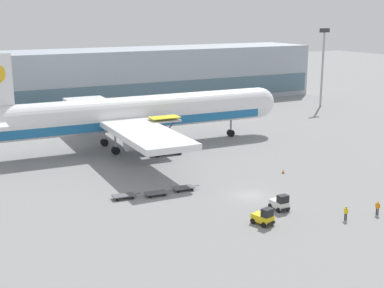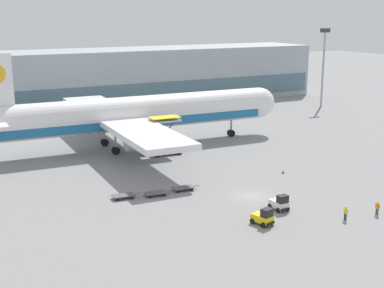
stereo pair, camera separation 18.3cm
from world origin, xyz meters
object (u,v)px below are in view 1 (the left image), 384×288
(baggage_tug_foreground, at_px, (264,217))
(traffic_cone_near, at_px, (283,171))
(baggage_dolly_second, at_px, (156,193))
(baggage_tug_mid, at_px, (280,203))
(ground_crew_near, at_px, (346,212))
(ground_crew_far, at_px, (378,207))
(airplane_main, at_px, (128,115))
(baggage_dolly_third, at_px, (184,188))
(baggage_dolly_lead, at_px, (124,196))
(light_mast, at_px, (323,61))
(scissor_lift_loader, at_px, (165,140))

(baggage_tug_foreground, distance_m, traffic_cone_near, 20.33)
(baggage_dolly_second, bearing_deg, baggage_tug_mid, -41.43)
(ground_crew_near, distance_m, ground_crew_far, 4.48)
(baggage_dolly_second, bearing_deg, airplane_main, 81.40)
(baggage_dolly_third, height_order, ground_crew_far, ground_crew_far)
(traffic_cone_near, bearing_deg, ground_crew_far, -91.63)
(baggage_dolly_lead, relative_size, ground_crew_far, 2.22)
(airplane_main, height_order, baggage_tug_mid, airplane_main)
(baggage_tug_foreground, relative_size, baggage_dolly_lead, 0.73)
(baggage_dolly_lead, bearing_deg, light_mast, 36.04)
(light_mast, xyz_separation_m, traffic_cone_near, (-43.42, -41.77, -11.05))
(ground_crew_far, bearing_deg, baggage_dolly_lead, 37.72)
(light_mast, bearing_deg, ground_crew_far, -126.06)
(scissor_lift_loader, bearing_deg, baggage_dolly_lead, -126.55)
(baggage_tug_mid, xyz_separation_m, ground_crew_far, (9.08, -6.61, 0.11))
(scissor_lift_loader, relative_size, baggage_tug_foreground, 2.30)
(light_mast, distance_m, ground_crew_near, 77.69)
(baggage_dolly_second, height_order, traffic_cone_near, traffic_cone_near)
(light_mast, height_order, baggage_dolly_lead, light_mast)
(baggage_tug_foreground, xyz_separation_m, baggage_tug_mid, (4.36, 2.79, 0.00))
(scissor_lift_loader, bearing_deg, light_mast, 25.50)
(baggage_dolly_lead, bearing_deg, scissor_lift_loader, 56.38)
(baggage_dolly_lead, height_order, baggage_dolly_second, same)
(baggage_tug_foreground, distance_m, baggage_dolly_third, 14.84)
(baggage_dolly_lead, relative_size, traffic_cone_near, 5.36)
(baggage_dolly_third, bearing_deg, traffic_cone_near, 5.43)
(baggage_tug_mid, relative_size, traffic_cone_near, 3.57)
(baggage_tug_mid, height_order, traffic_cone_near, baggage_tug_mid)
(baggage_dolly_third, bearing_deg, ground_crew_near, -52.30)
(airplane_main, xyz_separation_m, scissor_lift_loader, (3.93, -6.56, -3.51))
(ground_crew_near, bearing_deg, ground_crew_far, -106.43)
(light_mast, distance_m, baggage_tug_mid, 76.22)
(light_mast, xyz_separation_m, baggage_dolly_third, (-59.97, -41.92, -11.00))
(light_mast, height_order, airplane_main, light_mast)
(scissor_lift_loader, relative_size, baggage_dolly_third, 1.67)
(ground_crew_far, bearing_deg, traffic_cone_near, -15.54)
(ground_crew_near, bearing_deg, scissor_lift_loader, -1.29)
(baggage_dolly_third, distance_m, traffic_cone_near, 16.55)
(airplane_main, height_order, baggage_dolly_third, airplane_main)
(baggage_dolly_lead, height_order, baggage_dolly_third, same)
(baggage_tug_mid, distance_m, traffic_cone_near, 15.36)
(light_mast, relative_size, scissor_lift_loader, 3.07)
(baggage_tug_foreground, xyz_separation_m, traffic_cone_near, (13.97, 14.76, -0.53))
(scissor_lift_loader, bearing_deg, baggage_dolly_second, -116.26)
(scissor_lift_loader, bearing_deg, baggage_dolly_third, -105.67)
(scissor_lift_loader, height_order, baggage_dolly_second, scissor_lift_loader)
(baggage_tug_mid, xyz_separation_m, baggage_dolly_third, (-6.95, 11.82, -0.49))
(light_mast, relative_size, baggage_dolly_lead, 5.13)
(light_mast, height_order, ground_crew_near, light_mast)
(light_mast, height_order, baggage_tug_foreground, light_mast)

